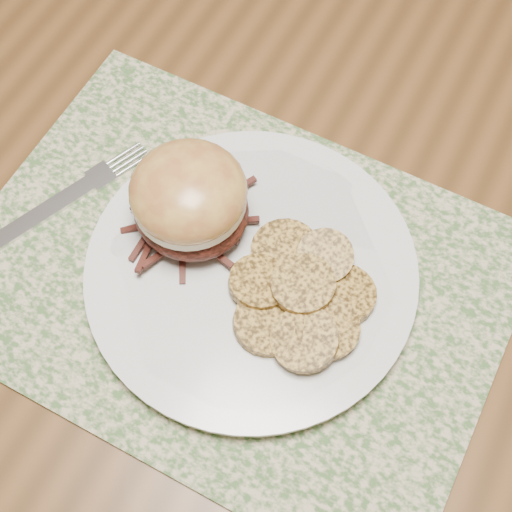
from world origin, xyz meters
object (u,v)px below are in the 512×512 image
(dining_table, at_px, (292,266))
(pork_sandwich, at_px, (189,199))
(dinner_plate, at_px, (251,272))
(fork, at_px, (54,206))

(dining_table, xyz_separation_m, pork_sandwich, (-0.08, -0.05, 0.14))
(dining_table, height_order, dinner_plate, dinner_plate)
(dining_table, height_order, fork, fork)
(dining_table, xyz_separation_m, fork, (-0.20, -0.08, 0.09))
(dinner_plate, relative_size, fork, 1.38)
(dining_table, xyz_separation_m, dinner_plate, (-0.01, -0.06, 0.09))
(dining_table, bearing_deg, pork_sandwich, -149.45)
(pork_sandwich, xyz_separation_m, fork, (-0.12, -0.04, -0.05))
(dining_table, relative_size, pork_sandwich, 12.17)
(fork, bearing_deg, dinner_plate, 30.07)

